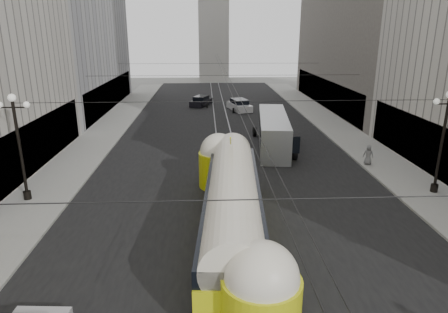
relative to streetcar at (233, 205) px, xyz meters
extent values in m
cube|color=black|center=(0.50, 19.48, -1.78)|extent=(20.00, 85.00, 0.02)
cube|color=gray|center=(-11.50, 22.98, -1.70)|extent=(4.00, 72.00, 0.15)
cube|color=gray|center=(12.50, 22.98, -1.70)|extent=(4.00, 72.00, 0.15)
cube|color=gray|center=(-0.25, 19.48, -1.78)|extent=(0.12, 85.00, 0.04)
cube|color=gray|center=(1.25, 19.48, -1.78)|extent=(0.12, 85.00, 0.04)
cube|color=black|center=(-13.55, 10.98, 0.22)|extent=(0.10, 18.00, 3.60)
cube|color=black|center=(-13.55, 34.98, 0.22)|extent=(0.10, 25.20, 3.60)
cube|color=black|center=(14.55, 8.98, 0.22)|extent=(0.10, 18.00, 3.60)
cube|color=black|center=(14.55, 34.98, 0.22)|extent=(0.10, 28.80, 3.60)
cube|color=#B2AFA8|center=(0.50, 66.98, 10.22)|extent=(6.00, 6.00, 24.00)
cylinder|color=black|center=(-12.10, 4.98, 1.37)|extent=(0.18, 0.18, 6.00)
cylinder|color=black|center=(-12.10, 4.98, -1.38)|extent=(0.44, 0.44, 0.50)
cylinder|color=black|center=(-12.10, 4.98, 3.97)|extent=(1.60, 0.08, 0.08)
sphere|color=white|center=(-12.10, 4.98, 4.52)|extent=(0.44, 0.44, 0.44)
sphere|color=white|center=(-11.35, 4.98, 4.12)|extent=(0.36, 0.36, 0.36)
cylinder|color=black|center=(13.10, 4.98, 1.37)|extent=(0.18, 0.18, 6.00)
cylinder|color=black|center=(13.10, 4.98, -1.38)|extent=(0.44, 0.44, 0.50)
sphere|color=white|center=(12.35, 4.98, 4.12)|extent=(0.36, 0.36, 0.36)
cylinder|color=black|center=(0.50, -9.02, 4.22)|extent=(25.00, 0.03, 0.03)
cylinder|color=black|center=(0.50, 4.98, 4.22)|extent=(25.00, 0.03, 0.03)
cylinder|color=black|center=(0.50, 18.98, 4.22)|extent=(25.00, 0.03, 0.03)
cylinder|color=black|center=(0.50, 32.98, 4.22)|extent=(25.00, 0.03, 0.03)
cylinder|color=black|center=(0.50, 22.98, 4.02)|extent=(0.03, 72.00, 0.03)
cylinder|color=black|center=(0.90, 22.98, 4.02)|extent=(0.03, 72.00, 0.03)
cube|color=#C5CB11|center=(0.00, 0.00, -0.72)|extent=(3.55, 14.29, 1.72)
cube|color=black|center=(0.00, 0.00, -1.53)|extent=(3.52, 13.87, 0.30)
cube|color=black|center=(0.00, 0.00, 0.40)|extent=(3.55, 14.08, 0.86)
cylinder|color=silver|center=(0.00, 0.00, 0.70)|extent=(3.23, 14.06, 2.33)
cylinder|color=#C5CB11|center=(0.46, -6.96, -0.62)|extent=(2.63, 2.63, 2.33)
sphere|color=silver|center=(0.46, -6.96, 0.60)|extent=(2.43, 2.43, 2.43)
cylinder|color=#C5CB11|center=(-0.46, 6.96, -0.62)|extent=(2.63, 2.63, 2.33)
sphere|color=silver|center=(-0.46, 6.96, 0.60)|extent=(2.43, 2.43, 2.43)
cube|color=#9B9DA0|center=(4.63, 16.09, -0.33)|extent=(3.62, 11.39, 2.80)
cube|color=black|center=(4.63, 16.09, 0.13)|extent=(3.60, 11.00, 1.03)
cube|color=black|center=(4.63, 10.54, -0.01)|extent=(2.14, 0.35, 1.31)
cylinder|color=black|center=(3.47, 12.34, -1.31)|extent=(0.30, 0.93, 0.93)
cylinder|color=black|center=(5.80, 12.34, -1.31)|extent=(0.30, 0.93, 0.93)
cylinder|color=black|center=(3.47, 19.84, -1.31)|extent=(0.30, 0.93, 0.93)
cylinder|color=black|center=(5.80, 19.84, -1.31)|extent=(0.30, 0.93, 0.93)
cube|color=white|center=(3.07, 33.15, -1.28)|extent=(3.12, 5.07, 0.84)
cube|color=black|center=(3.07, 33.15, -0.68)|extent=(2.33, 2.96, 0.79)
cylinder|color=black|center=(2.20, 31.54, -1.44)|extent=(0.22, 0.67, 0.67)
cylinder|color=black|center=(3.95, 31.54, -1.44)|extent=(0.22, 0.67, 0.67)
cylinder|color=black|center=(2.20, 34.75, -1.44)|extent=(0.22, 0.67, 0.67)
cylinder|color=black|center=(3.95, 34.75, -1.44)|extent=(0.22, 0.67, 0.67)
cube|color=black|center=(-1.89, 36.89, -1.32)|extent=(3.21, 4.61, 0.76)
cube|color=black|center=(-1.89, 36.89, -0.79)|extent=(2.30, 2.75, 0.71)
cylinder|color=black|center=(-2.68, 35.44, -1.47)|extent=(0.22, 0.61, 0.61)
cylinder|color=black|center=(-1.10, 35.44, -1.47)|extent=(0.22, 0.61, 0.61)
cylinder|color=black|center=(-2.68, 38.34, -1.47)|extent=(0.22, 0.61, 0.61)
cylinder|color=black|center=(-1.10, 38.34, -1.47)|extent=(0.22, 0.61, 0.61)
imported|color=slate|center=(11.00, 10.48, -0.87)|extent=(0.85, 0.68, 1.52)
camera|label=1|loc=(-1.24, -17.80, 8.09)|focal=32.00mm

